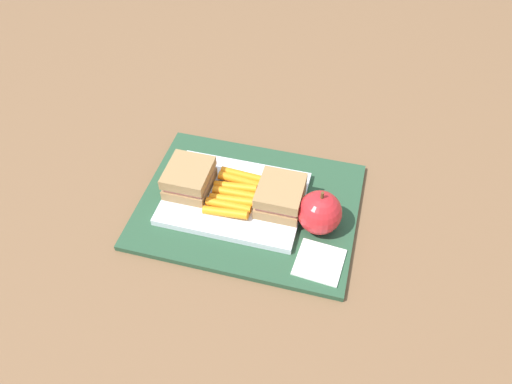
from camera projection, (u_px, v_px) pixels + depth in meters
The scene contains 8 objects.
ground_plane at pixel (249, 207), 0.84m from camera, with size 2.40×2.40×0.00m, color brown.
lunchbag_mat at pixel (249, 205), 0.84m from camera, with size 0.36×0.28×0.01m, color #284C33.
food_tray at pixel (234, 198), 0.84m from camera, with size 0.23×0.17×0.01m, color white.
sandwich_half_left at pixel (189, 178), 0.83m from camera, with size 0.07×0.08×0.04m.
sandwich_half_right at pixel (280, 196), 0.80m from camera, with size 0.07×0.08×0.04m.
carrot_sticks_bundle at pixel (234, 193), 0.83m from camera, with size 0.08×0.10×0.02m.
apple at pixel (320, 213), 0.78m from camera, with size 0.07×0.07×0.08m.
paper_napkin at pixel (319, 262), 0.76m from camera, with size 0.07×0.07×0.00m, color white.
Camera 1 is at (0.15, -0.53, 0.64)m, focal length 34.99 mm.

